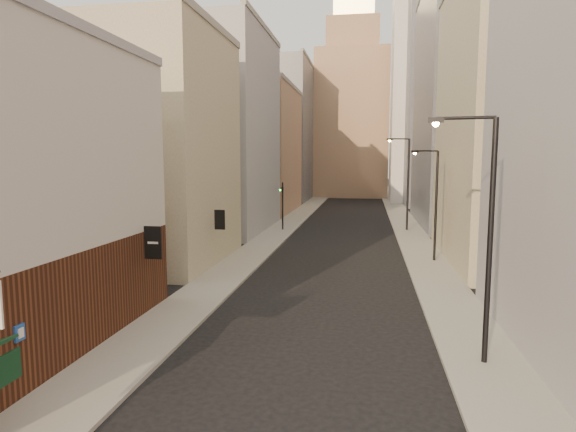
# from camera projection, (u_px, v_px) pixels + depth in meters

# --- Properties ---
(sidewalk_left) EXTENTS (3.00, 140.00, 0.15)m
(sidewalk_left) POSITION_uv_depth(u_px,v_px,m) (298.00, 216.00, 62.16)
(sidewalk_left) COLOR gray
(sidewalk_left) RESTS_ON ground
(sidewalk_right) EXTENTS (3.00, 140.00, 0.15)m
(sidewalk_right) POSITION_uv_depth(u_px,v_px,m) (401.00, 218.00, 60.06)
(sidewalk_right) COLOR gray
(sidewalk_right) RESTS_ON ground
(left_bldg_beige) EXTENTS (8.00, 12.00, 16.00)m
(left_bldg_beige) POSITION_uv_depth(u_px,v_px,m) (163.00, 150.00, 33.69)
(left_bldg_beige) COLOR gray
(left_bldg_beige) RESTS_ON ground
(left_bldg_grey) EXTENTS (8.00, 16.00, 20.00)m
(left_bldg_grey) POSITION_uv_depth(u_px,v_px,m) (227.00, 133.00, 49.14)
(left_bldg_grey) COLOR #9A9A9F
(left_bldg_grey) RESTS_ON ground
(left_bldg_tan) EXTENTS (8.00, 18.00, 17.00)m
(left_bldg_tan) POSITION_uv_depth(u_px,v_px,m) (265.00, 151.00, 66.95)
(left_bldg_tan) COLOR tan
(left_bldg_tan) RESTS_ON ground
(left_bldg_wingrid) EXTENTS (8.00, 20.00, 24.00)m
(left_bldg_wingrid) POSITION_uv_depth(u_px,v_px,m) (288.00, 133.00, 86.14)
(left_bldg_wingrid) COLOR gray
(left_bldg_wingrid) RESTS_ON ground
(right_bldg_beige) EXTENTS (8.00, 16.00, 20.00)m
(right_bldg_beige) POSITION_uv_depth(u_px,v_px,m) (511.00, 121.00, 33.51)
(right_bldg_beige) COLOR gray
(right_bldg_beige) RESTS_ON ground
(right_bldg_wingrid) EXTENTS (8.00, 20.00, 26.00)m
(right_bldg_wingrid) POSITION_uv_depth(u_px,v_px,m) (459.00, 107.00, 52.75)
(right_bldg_wingrid) COLOR gray
(right_bldg_wingrid) RESTS_ON ground
(highrise) EXTENTS (21.00, 23.00, 51.20)m
(highrise) POSITION_uv_depth(u_px,v_px,m) (469.00, 45.00, 77.73)
(highrise) COLOR gray
(highrise) RESTS_ON ground
(clock_tower) EXTENTS (14.00, 14.00, 44.90)m
(clock_tower) POSITION_uv_depth(u_px,v_px,m) (352.00, 107.00, 95.46)
(clock_tower) COLOR tan
(clock_tower) RESTS_ON ground
(white_tower) EXTENTS (8.00, 8.00, 41.50)m
(white_tower) POSITION_uv_depth(u_px,v_px,m) (416.00, 91.00, 79.85)
(white_tower) COLOR silver
(white_tower) RESTS_ON ground
(streetlamp_near) EXTENTS (2.31, 0.44, 8.81)m
(streetlamp_near) POSITION_uv_depth(u_px,v_px,m) (484.00, 226.00, 16.67)
(streetlamp_near) COLOR black
(streetlamp_near) RESTS_ON ground
(streetlamp_mid) EXTENTS (1.98, 0.93, 7.97)m
(streetlamp_mid) POSITION_uv_depth(u_px,v_px,m) (434.00, 199.00, 33.92)
(streetlamp_mid) COLOR black
(streetlamp_mid) RESTS_ON ground
(streetlamp_far) EXTENTS (2.37, 1.00, 9.43)m
(streetlamp_far) POSITION_uv_depth(u_px,v_px,m) (406.00, 179.00, 48.57)
(streetlamp_far) COLOR black
(streetlamp_far) RESTS_ON ground
(traffic_light_left) EXTENTS (0.59, 0.53, 5.00)m
(traffic_light_left) POSITION_uv_depth(u_px,v_px,m) (283.00, 196.00, 49.11)
(traffic_light_left) COLOR black
(traffic_light_left) RESTS_ON ground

